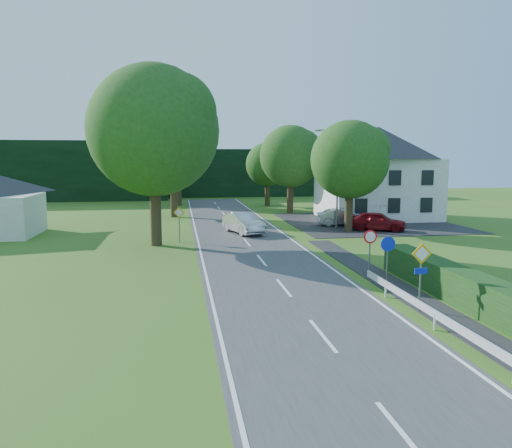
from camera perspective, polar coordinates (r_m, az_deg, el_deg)
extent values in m
plane|color=#3A5F1B|center=(11.43, 16.81, -22.56)|extent=(160.00, 160.00, 0.00)
cube|color=#3B3B3D|center=(29.75, 0.01, -3.43)|extent=(7.00, 80.00, 0.04)
cube|color=black|center=(45.34, 12.59, 0.18)|extent=(14.00, 16.00, 0.04)
cube|color=white|center=(29.44, -6.27, -3.55)|extent=(0.12, 80.00, 0.01)
cube|color=white|center=(30.40, 6.08, -3.19)|extent=(0.12, 80.00, 0.01)
cube|color=black|center=(75.93, 0.68, 5.88)|extent=(30.00, 5.00, 7.00)
cube|color=silver|center=(48.60, 13.60, 3.92)|extent=(10.00, 8.00, 5.60)
pyramid|color=#27272C|center=(48.54, 13.76, 8.99)|extent=(10.60, 8.40, 3.00)
cylinder|color=slate|center=(40.91, 9.30, 5.08)|extent=(0.16, 0.16, 8.00)
cylinder|color=slate|center=(40.70, 8.33, 10.58)|extent=(1.70, 0.10, 0.10)
cube|color=slate|center=(40.44, 7.09, 10.55)|extent=(0.50, 0.18, 0.12)
cylinder|color=slate|center=(19.52, 18.26, -6.10)|extent=(0.07, 0.07, 2.40)
cube|color=#E3A90B|center=(19.29, 18.42, -3.24)|extent=(0.78, 0.04, 0.78)
cube|color=white|center=(19.29, 18.42, -3.24)|extent=(0.57, 0.05, 0.57)
cube|color=#0D24C4|center=(19.42, 18.34, -5.12)|extent=(0.50, 0.04, 0.22)
cylinder|color=slate|center=(22.19, 14.74, -4.62)|extent=(0.07, 0.07, 2.20)
cylinder|color=#0D24C4|center=(21.98, 14.85, -2.21)|extent=(0.64, 0.04, 0.64)
cylinder|color=slate|center=(24.00, 12.84, -3.65)|extent=(0.07, 0.07, 2.20)
cylinder|color=red|center=(23.81, 12.93, -1.42)|extent=(0.64, 0.04, 0.64)
cylinder|color=white|center=(23.79, 12.95, -1.43)|extent=(0.48, 0.04, 0.48)
cylinder|color=slate|center=(34.18, -8.76, -0.26)|extent=(0.07, 0.07, 2.20)
cube|color=#E3A90B|center=(34.03, -8.79, 1.32)|extent=(0.78, 0.04, 0.78)
cube|color=white|center=(34.03, -8.79, 1.32)|extent=(0.57, 0.05, 0.57)
imported|color=silver|center=(37.60, -1.43, 0.11)|extent=(2.96, 5.05, 1.57)
imported|color=black|center=(46.47, -0.97, 1.12)|extent=(0.73, 1.76, 0.90)
imported|color=maroon|center=(40.21, 13.69, 0.33)|extent=(4.71, 3.49, 1.49)
imported|color=#ABABAF|center=(42.59, 9.98, 0.79)|extent=(4.61, 2.28, 1.45)
imported|color=#BDBBC3|center=(47.48, 16.91, 1.14)|extent=(4.62, 2.38, 1.25)
imported|color=red|center=(44.81, 13.97, 1.20)|extent=(2.50, 2.52, 1.74)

